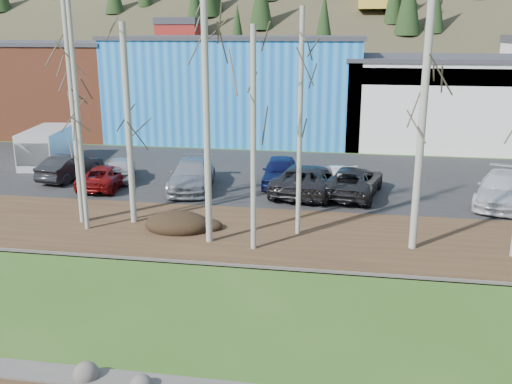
% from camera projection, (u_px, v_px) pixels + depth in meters
% --- Properties ---
extents(river, '(80.00, 8.00, 0.90)m').
position_uv_depth(river, '(235.00, 314.00, 18.21)').
color(river, black).
rests_on(river, ground).
extents(far_bank_rocks, '(80.00, 0.80, 0.46)m').
position_uv_depth(far_bank_rocks, '(256.00, 264.00, 22.10)').
color(far_bank_rocks, '#47423D').
rests_on(far_bank_rocks, ground).
extents(far_bank, '(80.00, 7.00, 0.15)m').
position_uv_depth(far_bank, '(268.00, 234.00, 25.12)').
color(far_bank, '#382616').
rests_on(far_bank, ground).
extents(parking_lot, '(80.00, 14.00, 0.14)m').
position_uv_depth(parking_lot, '(293.00, 176.00, 35.07)').
color(parking_lot, black).
rests_on(parking_lot, ground).
extents(building_brick, '(16.32, 12.24, 7.80)m').
position_uv_depth(building_brick, '(45.00, 86.00, 51.17)').
color(building_brick, brown).
rests_on(building_brick, ground).
extents(building_blue, '(20.40, 12.24, 8.30)m').
position_uv_depth(building_blue, '(241.00, 87.00, 48.20)').
color(building_blue, blue).
rests_on(building_blue, ground).
extents(building_white, '(18.36, 12.24, 6.80)m').
position_uv_depth(building_white, '(462.00, 100.00, 45.49)').
color(building_white, silver).
rests_on(building_white, ground).
extents(dirt_mound, '(2.97, 2.10, 0.58)m').
position_uv_depth(dirt_mound, '(177.00, 223.00, 25.49)').
color(dirt_mound, black).
rests_on(dirt_mound, far_bank).
extents(birch_0, '(0.26, 0.26, 8.31)m').
position_uv_depth(birch_0, '(77.00, 133.00, 25.59)').
color(birch_0, '#B5B2A4').
rests_on(birch_0, far_bank).
extents(birch_1, '(0.23, 0.23, 12.13)m').
position_uv_depth(birch_1, '(71.00, 90.00, 24.89)').
color(birch_1, '#B5B2A4').
rests_on(birch_1, far_bank).
extents(birch_2, '(0.28, 0.28, 8.95)m').
position_uv_depth(birch_2, '(128.00, 126.00, 25.34)').
color(birch_2, '#B5B2A4').
rests_on(birch_2, far_bank).
extents(birch_3, '(0.20, 0.20, 11.43)m').
position_uv_depth(birch_3, '(77.00, 101.00, 24.07)').
color(birch_3, '#B5B2A4').
rests_on(birch_3, far_bank).
extents(birch_4, '(0.27, 0.27, 10.05)m').
position_uv_depth(birch_4, '(207.00, 123.00, 22.73)').
color(birch_4, '#B5B2A4').
rests_on(birch_4, far_bank).
extents(birch_5, '(0.20, 0.20, 9.52)m').
position_uv_depth(birch_5, '(300.00, 126.00, 23.75)').
color(birch_5, '#B5B2A4').
rests_on(birch_5, far_bank).
extents(birch_6, '(0.22, 0.22, 8.82)m').
position_uv_depth(birch_6, '(253.00, 142.00, 22.12)').
color(birch_6, '#B5B2A4').
rests_on(birch_6, far_bank).
extents(birch_7, '(0.30, 0.30, 10.69)m').
position_uv_depth(birch_7, '(422.00, 118.00, 21.91)').
color(birch_7, '#B5B2A4').
rests_on(birch_7, far_bank).
extents(car_0, '(2.95, 4.45, 1.41)m').
position_uv_depth(car_0, '(120.00, 168.00, 33.88)').
color(car_0, silver).
rests_on(car_0, parking_lot).
extents(car_1, '(2.41, 4.82, 1.52)m').
position_uv_depth(car_1, '(71.00, 167.00, 34.03)').
color(car_1, black).
rests_on(car_1, parking_lot).
extents(car_2, '(2.26, 4.66, 1.28)m').
position_uv_depth(car_2, '(107.00, 176.00, 32.26)').
color(car_2, maroon).
rests_on(car_2, parking_lot).
extents(car_3, '(2.98, 5.77, 1.60)m').
position_uv_depth(car_3, '(192.00, 175.00, 31.87)').
color(car_3, '#92969A').
rests_on(car_3, parking_lot).
extents(car_4, '(2.20, 4.82, 1.60)m').
position_uv_depth(car_4, '(280.00, 171.00, 32.76)').
color(car_4, '#12184B').
rests_on(car_4, parking_lot).
extents(car_5, '(2.28, 4.50, 1.42)m').
position_uv_depth(car_5, '(342.00, 177.00, 31.75)').
color(car_5, silver).
rests_on(car_5, parking_lot).
extents(car_6, '(3.55, 6.04, 1.58)m').
position_uv_depth(car_6, '(313.00, 180.00, 30.96)').
color(car_6, '#242426').
rests_on(car_6, parking_lot).
extents(car_7, '(3.90, 5.98, 1.61)m').
position_uv_depth(car_7, '(502.00, 189.00, 29.04)').
color(car_7, silver).
rests_on(car_7, parking_lot).
extents(car_8, '(3.55, 6.04, 1.58)m').
position_uv_depth(car_8, '(353.00, 181.00, 30.62)').
color(car_8, '#242426').
rests_on(car_8, parking_lot).
extents(car_9, '(3.55, 6.04, 1.58)m').
position_uv_depth(car_9, '(303.00, 179.00, 31.05)').
color(car_9, '#242426').
rests_on(car_9, parking_lot).
extents(van_grey, '(3.06, 5.64, 2.34)m').
position_uv_depth(van_grey, '(47.00, 147.00, 37.60)').
color(van_grey, silver).
rests_on(van_grey, parking_lot).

